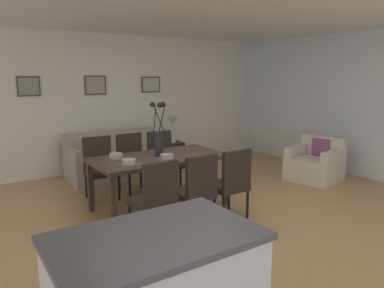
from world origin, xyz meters
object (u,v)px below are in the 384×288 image
(dining_chair_far_right, at_px, (133,160))
(sofa, at_px, (117,161))
(dining_chair_mid_right, at_px, (162,156))
(framed_picture_right, at_px, (151,85))
(table_lamp, at_px, (173,124))
(framed_picture_center, at_px, (95,85))
(dining_chair_near_left, at_px, (156,196))
(bowl_near_left, at_px, (129,161))
(centerpiece_vase, at_px, (159,136))
(side_table, at_px, (173,155))
(armchair, at_px, (315,164))
(dining_table, at_px, (159,162))
(framed_picture_left, at_px, (29,86))
(dining_chair_mid_left, at_px, (231,181))
(bowl_near_right, at_px, (116,155))
(bowl_far_left, at_px, (167,156))
(dining_chair_far_left, at_px, (196,187))
(dining_chair_near_right, at_px, (100,165))

(dining_chair_far_right, bearing_deg, sofa, 82.39)
(dining_chair_mid_right, xyz_separation_m, framed_picture_right, (0.64, 1.60, 1.13))
(table_lamp, height_order, framed_picture_center, framed_picture_center)
(dining_chair_near_left, relative_size, bowl_near_left, 5.41)
(dining_chair_mid_right, xyz_separation_m, centerpiece_vase, (-0.52, -0.85, 0.51))
(side_table, bearing_deg, dining_chair_near_left, -124.09)
(armchair, bearing_deg, dining_table, 174.61)
(framed_picture_left, bearing_deg, framed_picture_right, -0.00)
(dining_chair_mid_left, distance_m, bowl_near_right, 1.55)
(dining_chair_mid_right, relative_size, centerpiece_vase, 1.25)
(dining_chair_mid_right, relative_size, bowl_far_left, 5.41)
(dining_chair_mid_right, bearing_deg, dining_chair_far_left, -106.13)
(dining_chair_mid_right, xyz_separation_m, sofa, (-0.38, 1.04, -0.23))
(dining_chair_near_left, distance_m, framed_picture_left, 3.56)
(dining_chair_mid_left, relative_size, bowl_far_left, 5.41)
(dining_chair_near_left, relative_size, bowl_far_left, 5.41)
(bowl_near_left, relative_size, table_lamp, 0.33)
(dining_table, relative_size, side_table, 3.46)
(dining_chair_mid_right, distance_m, centerpiece_vase, 1.12)
(bowl_far_left, xyz_separation_m, framed_picture_center, (0.00, 2.66, 0.86))
(dining_chair_far_left, xyz_separation_m, table_lamp, (1.27, 2.68, 0.38))
(sofa, bearing_deg, dining_chair_far_left, -92.23)
(dining_chair_far_right, relative_size, dining_chair_mid_left, 1.00)
(dining_table, xyz_separation_m, framed_picture_center, (0.00, 2.45, 0.98))
(dining_chair_far_right, distance_m, framed_picture_center, 1.94)
(dining_chair_far_left, xyz_separation_m, side_table, (1.27, 2.68, -0.25))
(dining_chair_far_left, bearing_deg, framed_picture_center, 90.52)
(dining_chair_far_left, distance_m, sofa, 2.75)
(dining_chair_near_left, relative_size, dining_chair_near_right, 1.00)
(dining_chair_mid_left, bearing_deg, framed_picture_left, 117.50)
(dining_chair_mid_right, height_order, centerpiece_vase, centerpiece_vase)
(table_lamp, bearing_deg, dining_chair_mid_right, -128.61)
(dining_chair_far_right, bearing_deg, side_table, 36.19)
(side_table, relative_size, framed_picture_right, 1.25)
(dining_chair_near_right, height_order, dining_chair_far_right, same)
(dining_chair_mid_right, height_order, framed_picture_right, framed_picture_right)
(dining_chair_far_left, height_order, framed_picture_right, framed_picture_right)
(centerpiece_vase, xyz_separation_m, side_table, (1.30, 1.83, -0.76))
(centerpiece_vase, height_order, armchair, centerpiece_vase)
(side_table, distance_m, framed_picture_right, 1.52)
(dining_table, height_order, centerpiece_vase, centerpiece_vase)
(centerpiece_vase, bearing_deg, bowl_far_left, -90.25)
(framed_picture_center, relative_size, framed_picture_right, 0.97)
(side_table, bearing_deg, armchair, -51.48)
(dining_chair_far_right, height_order, bowl_near_right, dining_chair_far_right)
(centerpiece_vase, distance_m, framed_picture_center, 2.53)
(dining_chair_near_right, distance_m, framed_picture_center, 2.01)
(dining_chair_mid_left, xyz_separation_m, bowl_far_left, (-0.56, 0.64, 0.27))
(dining_chair_near_right, relative_size, framed_picture_right, 2.21)
(armchair, relative_size, framed_picture_right, 2.28)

